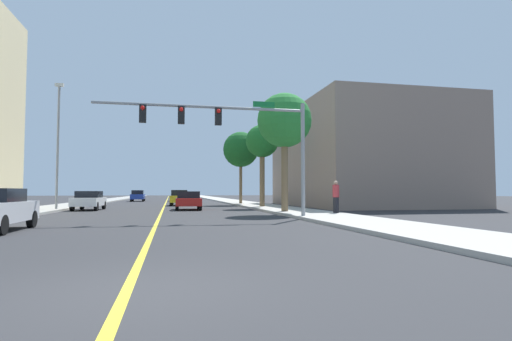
{
  "coord_description": "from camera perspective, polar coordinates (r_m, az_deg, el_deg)",
  "views": [
    {
      "loc": [
        0.58,
        -5.73,
        1.36
      ],
      "look_at": [
        6.3,
        21.32,
        2.8
      ],
      "focal_mm": 28.3,
      "sensor_mm": 36.0,
      "label": 1
    }
  ],
  "objects": [
    {
      "name": "car_yellow",
      "position": [
        39.95,
        -10.76,
        -3.77
      ],
      "size": [
        1.9,
        4.26,
        1.5
      ],
      "rotation": [
        0.0,
        0.0,
        -0.05
      ],
      "color": "gold",
      "rests_on": "ground"
    },
    {
      "name": "car_red",
      "position": [
        30.57,
        -9.54,
        -4.15
      ],
      "size": [
        1.93,
        3.96,
        1.37
      ],
      "rotation": [
        0.0,
        0.0,
        -0.02
      ],
      "color": "red",
      "rests_on": "ground"
    },
    {
      "name": "palm_near",
      "position": [
        25.33,
        4.04,
        6.93
      ],
      "size": [
        3.39,
        3.39,
        7.34
      ],
      "color": "brown",
      "rests_on": "sidewalk_right"
    },
    {
      "name": "palm_far",
      "position": [
        41.52,
        -2.17,
        2.95
      ],
      "size": [
        3.63,
        3.63,
        7.35
      ],
      "color": "brown",
      "rests_on": "sidewalk_right"
    },
    {
      "name": "street_lamp",
      "position": [
        31.59,
        -26.2,
        3.94
      ],
      "size": [
        0.56,
        0.28,
        8.84
      ],
      "color": "gray",
      "rests_on": "sidewalk_left"
    },
    {
      "name": "ground",
      "position": [
        47.76,
        -12.67,
        -4.55
      ],
      "size": [
        192.0,
        192.0,
        0.0
      ],
      "primitive_type": "plane",
      "color": "#2D2D30"
    },
    {
      "name": "car_white",
      "position": [
        32.04,
        -22.53,
        -3.89
      ],
      "size": [
        1.9,
        3.98,
        1.39
      ],
      "rotation": [
        0.0,
        0.0,
        3.12
      ],
      "color": "white",
      "rests_on": "ground"
    },
    {
      "name": "sidewalk_left",
      "position": [
        48.6,
        -22.76,
        -4.27
      ],
      "size": [
        3.55,
        168.0,
        0.15
      ],
      "primitive_type": "cube",
      "color": "#9E9B93",
      "rests_on": "ground"
    },
    {
      "name": "traffic_signal_mast",
      "position": [
        19.86,
        -3.29,
        6.02
      ],
      "size": [
        10.24,
        0.36,
        5.7
      ],
      "color": "gray",
      "rests_on": "sidewalk_right"
    },
    {
      "name": "building_right_near",
      "position": [
        40.16,
        14.78,
        1.82
      ],
      "size": [
        13.21,
        18.13,
        9.31
      ],
      "primitive_type": "cube",
      "color": "gray",
      "rests_on": "ground"
    },
    {
      "name": "palm_mid",
      "position": [
        33.41,
        0.87,
        3.98
      ],
      "size": [
        2.71,
        2.71,
        6.74
      ],
      "color": "brown",
      "rests_on": "sidewalk_right"
    },
    {
      "name": "car_blue",
      "position": [
        57.74,
        -16.36,
        -3.44
      ],
      "size": [
        1.79,
        4.27,
        1.53
      ],
      "rotation": [
        0.0,
        0.0,
        0.01
      ],
      "color": "#1E389E",
      "rests_on": "ground"
    },
    {
      "name": "lane_marking_center",
      "position": [
        47.76,
        -12.67,
        -4.54
      ],
      "size": [
        0.16,
        144.0,
        0.01
      ],
      "primitive_type": "cube",
      "color": "yellow",
      "rests_on": "ground"
    },
    {
      "name": "sidewalk_right",
      "position": [
        48.4,
        -2.54,
        -4.5
      ],
      "size": [
        3.55,
        168.0,
        0.15
      ],
      "primitive_type": "cube",
      "color": "#B2ADA3",
      "rests_on": "ground"
    },
    {
      "name": "pedestrian",
      "position": [
        23.37,
        11.23,
        -3.65
      ],
      "size": [
        0.38,
        0.38,
        1.83
      ],
      "rotation": [
        0.0,
        0.0,
        5.53
      ],
      "color": "black",
      "rests_on": "sidewalk_right"
    },
    {
      "name": "car_gray",
      "position": [
        58.32,
        -11.0,
        -3.51
      ],
      "size": [
        1.91,
        4.34,
        1.48
      ],
      "rotation": [
        0.0,
        0.0,
        -0.02
      ],
      "color": "slate",
      "rests_on": "ground"
    }
  ]
}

